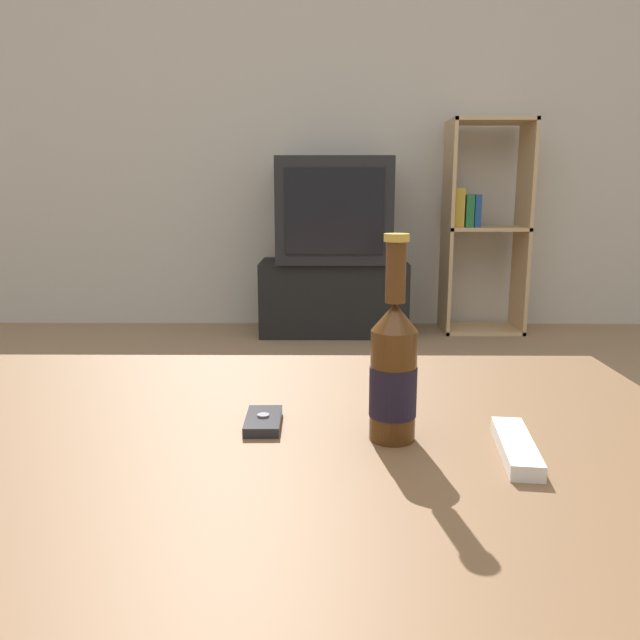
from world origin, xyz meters
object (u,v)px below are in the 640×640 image
(tv_stand, at_px, (333,297))
(television, at_px, (334,210))
(cell_phone, at_px, (263,421))
(beer_bottle, at_px, (393,371))
(bookshelf, at_px, (481,225))
(remote_control, at_px, (516,447))

(tv_stand, relative_size, television, 1.32)
(cell_phone, bearing_deg, beer_bottle, -15.51)
(bookshelf, distance_m, beer_bottle, 2.91)
(beer_bottle, distance_m, cell_phone, 0.20)
(television, xyz_separation_m, beer_bottle, (0.04, -2.73, -0.13))
(cell_phone, distance_m, remote_control, 0.34)
(tv_stand, relative_size, remote_control, 5.06)
(tv_stand, relative_size, beer_bottle, 3.02)
(television, xyz_separation_m, remote_control, (0.19, -2.78, -0.21))
(television, relative_size, bookshelf, 0.52)
(tv_stand, relative_size, bookshelf, 0.69)
(tv_stand, xyz_separation_m, beer_bottle, (0.04, -2.74, 0.37))
(beer_bottle, bearing_deg, bookshelf, 74.14)
(tv_stand, distance_m, cell_phone, 2.71)
(television, bearing_deg, tv_stand, 90.00)
(tv_stand, distance_m, remote_control, 2.81)
(remote_control, bearing_deg, beer_bottle, 168.43)
(television, relative_size, remote_control, 3.84)
(beer_bottle, relative_size, cell_phone, 2.85)
(bookshelf, distance_m, remote_control, 2.92)
(tv_stand, height_order, bookshelf, bookshelf)
(remote_control, bearing_deg, cell_phone, 170.58)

